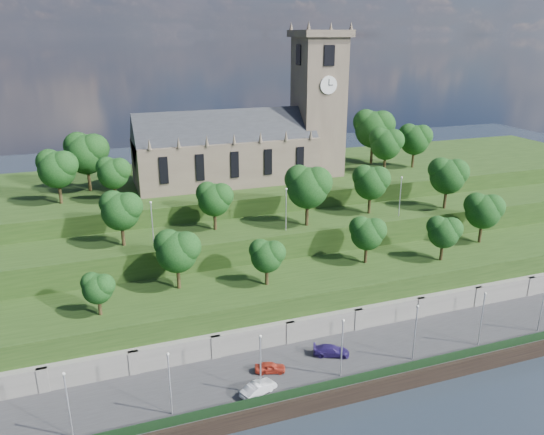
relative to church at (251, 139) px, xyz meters
name	(u,v)px	position (x,y,z in m)	size (l,w,h in m)	color
ground	(365,399)	(-0.79, -45.98, -22.52)	(320.00, 320.00, 0.00)	black
promenade	(342,363)	(-0.79, -39.98, -21.52)	(160.00, 12.00, 2.00)	#2D2D30
quay_wall	(365,391)	(-0.79, -46.03, -21.42)	(160.00, 0.50, 2.20)	black
fence	(363,377)	(-0.79, -45.38, -19.92)	(160.00, 0.10, 1.20)	black
retaining_wall	(322,330)	(-0.79, -34.01, -20.02)	(160.00, 2.10, 5.00)	slate
embankment_lower	(305,300)	(-0.79, -27.98, -18.52)	(160.00, 12.00, 8.00)	#1E3712
embankment_upper	(279,259)	(-0.79, -16.98, -16.52)	(160.00, 10.00, 12.00)	#1E3712
hilltop	(242,212)	(-0.79, 4.02, -15.02)	(160.00, 32.00, 15.00)	#1E3712
church	(251,139)	(0.00, 0.00, 0.00)	(38.60, 12.35, 27.60)	brown
trees_lower	(342,235)	(5.09, -27.38, -9.42)	(65.19, 9.13, 8.38)	black
trees_upper	(314,187)	(4.67, -18.04, -4.65)	(59.95, 8.73, 9.61)	black
trees_hilltop	(271,143)	(3.82, -0.27, -1.01)	(72.95, 16.16, 11.12)	black
lamp_posts_promenade	(342,344)	(-2.79, -43.48, -16.11)	(60.36, 0.36, 7.61)	#B2B2B7
lamp_posts_upper	(286,206)	(-0.79, -19.98, -6.57)	(40.36, 0.36, 6.73)	#B2B2B7
car_left	(270,367)	(-10.43, -39.96, -19.89)	(1.48, 3.68, 1.26)	#A32A1B
car_middle	(258,388)	(-13.03, -43.42, -19.79)	(1.55, 4.45, 1.47)	silver
car_right	(331,351)	(-1.97, -39.23, -19.86)	(1.86, 4.57, 1.33)	#231753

